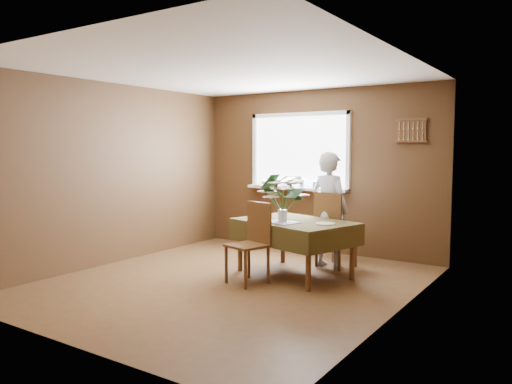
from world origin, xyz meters
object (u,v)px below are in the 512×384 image
Objects in this scene: dining_table at (294,227)px; chair_near at (252,239)px; flower_bouquet at (283,194)px; chair_far at (332,227)px; seated_woman at (329,210)px.

chair_near reaches higher than dining_table.
dining_table is 0.46m from flower_bouquet.
flower_bouquet is (-0.07, -0.16, 0.42)m from dining_table.
chair_near is (-0.25, -0.56, -0.09)m from dining_table.
chair_far is 1.68× the size of flower_bouquet.
chair_near is 1.30m from seated_woman.
chair_near is (-0.48, -1.20, -0.03)m from chair_far.
seated_woman is (0.18, 0.64, 0.16)m from dining_table.
chair_near is at bearing -113.78° from flower_bouquet.
chair_near is 0.68m from flower_bouquet.
seated_woman is 2.56× the size of flower_bouquet.
seated_woman reaches higher than chair_near.
chair_far is at bearing -162.32° from seated_woman.
dining_table is 1.62× the size of chair_far.
seated_woman reaches higher than flower_bouquet.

